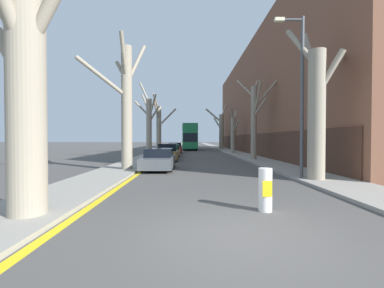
{
  "coord_description": "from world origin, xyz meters",
  "views": [
    {
      "loc": [
        -0.97,
        -5.02,
        1.93
      ],
      "look_at": [
        -0.52,
        35.52,
        1.12
      ],
      "focal_mm": 24.0,
      "sensor_mm": 36.0,
      "label": 1
    }
  ],
  "objects_px": {
    "parked_car_3": "(175,148)",
    "traffic_bollard": "(265,190)",
    "street_tree_left_1": "(126,103)",
    "parked_car_1": "(168,153)",
    "street_tree_left_0": "(22,88)",
    "street_tree_right_0": "(317,106)",
    "parked_car_0": "(159,159)",
    "street_tree_right_1": "(255,117)",
    "street_tree_right_2": "(233,133)",
    "parked_car_2": "(172,151)",
    "street_tree_left_3": "(159,126)",
    "lamp_post": "(300,89)",
    "double_decker_bus": "(190,136)",
    "street_tree_left_2": "(149,124)",
    "street_tree_right_3": "(221,130)"
  },
  "relations": [
    {
      "from": "street_tree_left_2",
      "to": "parked_car_1",
      "type": "relative_size",
      "value": 1.68
    },
    {
      "from": "street_tree_right_3",
      "to": "lamp_post",
      "type": "relative_size",
      "value": 1.08
    },
    {
      "from": "street_tree_left_0",
      "to": "traffic_bollard",
      "type": "height_order",
      "value": "street_tree_left_0"
    },
    {
      "from": "street_tree_left_0",
      "to": "parked_car_2",
      "type": "bearing_deg",
      "value": 84.7
    },
    {
      "from": "street_tree_right_1",
      "to": "street_tree_right_2",
      "type": "distance_m",
      "value": 11.34
    },
    {
      "from": "street_tree_left_3",
      "to": "traffic_bollard",
      "type": "relative_size",
      "value": 6.6
    },
    {
      "from": "double_decker_bus",
      "to": "lamp_post",
      "type": "height_order",
      "value": "lamp_post"
    },
    {
      "from": "street_tree_right_0",
      "to": "lamp_post",
      "type": "xyz_separation_m",
      "value": [
        -0.56,
        0.46,
        0.87
      ]
    },
    {
      "from": "parked_car_0",
      "to": "parked_car_3",
      "type": "height_order",
      "value": "parked_car_3"
    },
    {
      "from": "street_tree_left_1",
      "to": "street_tree_left_2",
      "type": "height_order",
      "value": "street_tree_left_1"
    },
    {
      "from": "street_tree_right_1",
      "to": "traffic_bollard",
      "type": "relative_size",
      "value": 6.61
    },
    {
      "from": "double_decker_bus",
      "to": "traffic_bollard",
      "type": "bearing_deg",
      "value": -87.29
    },
    {
      "from": "street_tree_left_0",
      "to": "street_tree_right_0",
      "type": "xyz_separation_m",
      "value": [
        9.75,
        5.43,
        0.27
      ]
    },
    {
      "from": "parked_car_3",
      "to": "parked_car_2",
      "type": "bearing_deg",
      "value": -90.0
    },
    {
      "from": "street_tree_right_2",
      "to": "traffic_bollard",
      "type": "distance_m",
      "value": 28.03
    },
    {
      "from": "street_tree_left_1",
      "to": "parked_car_1",
      "type": "relative_size",
      "value": 1.81
    },
    {
      "from": "street_tree_right_0",
      "to": "double_decker_bus",
      "type": "relative_size",
      "value": 0.67
    },
    {
      "from": "street_tree_right_0",
      "to": "parked_car_1",
      "type": "distance_m",
      "value": 13.95
    },
    {
      "from": "lamp_post",
      "to": "traffic_bollard",
      "type": "xyz_separation_m",
      "value": [
        -3.18,
        -5.25,
        -3.71
      ]
    },
    {
      "from": "traffic_bollard",
      "to": "parked_car_1",
      "type": "bearing_deg",
      "value": 103.79
    },
    {
      "from": "street_tree_left_2",
      "to": "street_tree_right_2",
      "type": "bearing_deg",
      "value": 45.38
    },
    {
      "from": "street_tree_left_3",
      "to": "double_decker_bus",
      "type": "relative_size",
      "value": 0.7
    },
    {
      "from": "parked_car_3",
      "to": "parked_car_0",
      "type": "bearing_deg",
      "value": -90.0
    },
    {
      "from": "street_tree_left_1",
      "to": "parked_car_2",
      "type": "height_order",
      "value": "street_tree_left_1"
    },
    {
      "from": "street_tree_left_2",
      "to": "street_tree_right_1",
      "type": "xyz_separation_m",
      "value": [
        9.79,
        -1.35,
        0.54
      ]
    },
    {
      "from": "lamp_post",
      "to": "parked_car_1",
      "type": "bearing_deg",
      "value": 123.32
    },
    {
      "from": "parked_car_3",
      "to": "traffic_bollard",
      "type": "xyz_separation_m",
      "value": [
        3.95,
        -28.13,
        -0.09
      ]
    },
    {
      "from": "street_tree_left_3",
      "to": "street_tree_right_0",
      "type": "distance_m",
      "value": 24.12
    },
    {
      "from": "parked_car_0",
      "to": "parked_car_1",
      "type": "height_order",
      "value": "parked_car_1"
    },
    {
      "from": "street_tree_left_1",
      "to": "street_tree_right_2",
      "type": "distance_m",
      "value": 21.41
    },
    {
      "from": "street_tree_left_3",
      "to": "lamp_post",
      "type": "height_order",
      "value": "lamp_post"
    },
    {
      "from": "street_tree_left_1",
      "to": "street_tree_right_3",
      "type": "height_order",
      "value": "street_tree_right_3"
    },
    {
      "from": "parked_car_1",
      "to": "traffic_bollard",
      "type": "bearing_deg",
      "value": -76.21
    },
    {
      "from": "parked_car_1",
      "to": "parked_car_2",
      "type": "xyz_separation_m",
      "value": [
        0.0,
        5.42,
        -0.09
      ]
    },
    {
      "from": "street_tree_left_0",
      "to": "street_tree_right_2",
      "type": "distance_m",
      "value": 30.0
    },
    {
      "from": "street_tree_left_3",
      "to": "street_tree_right_0",
      "type": "xyz_separation_m",
      "value": [
        9.73,
        -22.07,
        -0.14
      ]
    },
    {
      "from": "parked_car_3",
      "to": "street_tree_right_3",
      "type": "bearing_deg",
      "value": 56.61
    },
    {
      "from": "parked_car_1",
      "to": "street_tree_right_3",
      "type": "bearing_deg",
      "value": 72.0
    },
    {
      "from": "lamp_post",
      "to": "street_tree_right_0",
      "type": "bearing_deg",
      "value": -39.67
    },
    {
      "from": "parked_car_1",
      "to": "street_tree_left_3",
      "type": "bearing_deg",
      "value": 100.73
    },
    {
      "from": "street_tree_left_2",
      "to": "street_tree_left_3",
      "type": "relative_size",
      "value": 0.98
    },
    {
      "from": "parked_car_3",
      "to": "traffic_bollard",
      "type": "relative_size",
      "value": 3.79
    },
    {
      "from": "street_tree_left_2",
      "to": "parked_car_1",
      "type": "height_order",
      "value": "street_tree_left_2"
    },
    {
      "from": "double_decker_bus",
      "to": "parked_car_3",
      "type": "distance_m",
      "value": 11.42
    },
    {
      "from": "street_tree_right_0",
      "to": "lamp_post",
      "type": "distance_m",
      "value": 1.13
    },
    {
      "from": "street_tree_left_3",
      "to": "street_tree_right_2",
      "type": "relative_size",
      "value": 1.26
    },
    {
      "from": "street_tree_left_2",
      "to": "street_tree_right_0",
      "type": "relative_size",
      "value": 1.01
    },
    {
      "from": "double_decker_bus",
      "to": "parked_car_3",
      "type": "xyz_separation_m",
      "value": [
        -2.09,
        -11.07,
        -1.87
      ]
    },
    {
      "from": "double_decker_bus",
      "to": "street_tree_left_3",
      "type": "bearing_deg",
      "value": -108.5
    },
    {
      "from": "street_tree_left_3",
      "to": "parked_car_1",
      "type": "relative_size",
      "value": 1.72
    }
  ]
}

